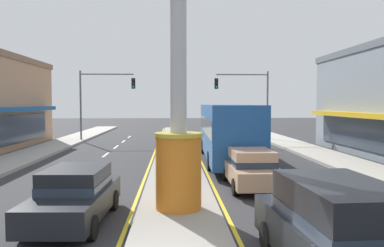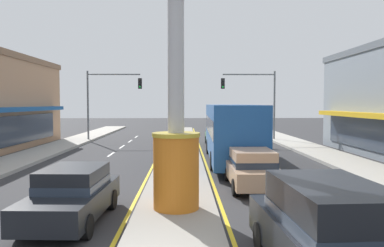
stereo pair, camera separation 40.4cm
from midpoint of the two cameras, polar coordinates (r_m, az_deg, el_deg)
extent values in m
cube|color=gray|center=(25.02, -2.91, -4.48)|extent=(2.52, 52.00, 0.14)
cube|color=#ADA89E|center=(24.84, -24.85, -4.77)|extent=(2.78, 60.00, 0.18)
cube|color=#ADA89E|center=(24.81, 19.05, -4.67)|extent=(2.78, 60.00, 0.18)
cube|color=silver|center=(12.93, -24.16, -12.20)|extent=(0.14, 2.20, 0.01)
cube|color=silver|center=(16.99, -18.70, -8.46)|extent=(0.14, 2.20, 0.01)
cube|color=silver|center=(21.19, -15.43, -6.14)|extent=(0.14, 2.20, 0.01)
cube|color=silver|center=(25.45, -13.26, -4.58)|extent=(0.14, 2.20, 0.01)
cube|color=silver|center=(29.76, -11.72, -3.47)|extent=(0.14, 2.20, 0.01)
cube|color=silver|center=(34.09, -10.58, -2.64)|extent=(0.14, 2.20, 0.01)
cube|color=silver|center=(38.43, -9.69, -2.00)|extent=(0.14, 2.20, 0.01)
cube|color=silver|center=(12.89, 18.19, -12.12)|extent=(0.14, 2.20, 0.01)
cube|color=silver|center=(16.96, 12.80, -8.39)|extent=(0.14, 2.20, 0.01)
cube|color=silver|center=(21.16, 9.58, -6.08)|extent=(0.14, 2.20, 0.01)
cube|color=silver|center=(25.43, 7.45, -4.53)|extent=(0.14, 2.20, 0.01)
cube|color=silver|center=(29.74, 5.94, -3.43)|extent=(0.14, 2.20, 0.01)
cube|color=silver|center=(34.07, 4.81, -2.60)|extent=(0.14, 2.20, 0.01)
cube|color=silver|center=(38.42, 3.94, -1.96)|extent=(0.14, 2.20, 0.01)
cube|color=yellow|center=(25.07, -6.21, -4.64)|extent=(0.12, 52.00, 0.01)
cube|color=yellow|center=(25.07, 0.39, -4.62)|extent=(0.12, 52.00, 0.01)
cylinder|color=orange|center=(11.64, -3.03, -7.38)|extent=(1.39, 1.39, 2.19)
cylinder|color=gold|center=(11.49, -3.05, -1.70)|extent=(1.46, 1.46, 0.12)
cylinder|color=#B7B7BC|center=(11.52, -3.08, 9.45)|extent=(0.50, 0.50, 4.59)
cube|color=gold|center=(23.58, 25.11, 1.04)|extent=(0.90, 16.53, 0.30)
cube|color=#283342|center=(23.83, 25.92, -1.70)|extent=(0.08, 15.94, 2.00)
cylinder|color=slate|center=(34.71, -16.68, 2.50)|extent=(0.16, 0.16, 6.20)
cylinder|color=slate|center=(34.33, -12.97, 7.23)|extent=(4.62, 0.12, 0.12)
cube|color=black|center=(33.79, -9.12, 5.96)|extent=(0.32, 0.24, 0.92)
sphere|color=black|center=(33.67, -9.15, 6.48)|extent=(0.17, 0.17, 0.17)
sphere|color=black|center=(33.65, -9.15, 5.97)|extent=(0.17, 0.17, 0.17)
sphere|color=#19D83F|center=(33.64, -9.15, 5.46)|extent=(0.17, 0.17, 0.17)
cylinder|color=slate|center=(34.60, 10.93, 2.58)|extent=(0.16, 0.16, 6.20)
cylinder|color=slate|center=(34.22, 7.18, 7.29)|extent=(4.62, 0.12, 0.12)
cube|color=black|center=(33.69, 3.33, 6.00)|extent=(0.32, 0.24, 0.92)
sphere|color=black|center=(33.56, 3.35, 6.52)|extent=(0.17, 0.17, 0.17)
sphere|color=black|center=(33.55, 3.35, 6.01)|extent=(0.17, 0.17, 0.17)
sphere|color=#19D83F|center=(33.53, 3.35, 5.50)|extent=(0.17, 0.17, 0.17)
cube|color=black|center=(11.33, -18.21, -11.12)|extent=(1.95, 4.37, 0.66)
cube|color=black|center=(11.35, -18.00, -7.83)|extent=(1.64, 2.22, 0.60)
cube|color=#283342|center=(11.39, -17.98, -8.72)|extent=(1.68, 2.24, 0.24)
cylinder|color=black|center=(9.95, -16.04, -14.82)|extent=(0.25, 0.63, 0.62)
cylinder|color=black|center=(10.49, -24.84, -14.04)|extent=(0.25, 0.63, 0.62)
cylinder|color=black|center=(12.44, -12.64, -11.14)|extent=(0.25, 0.63, 0.62)
cylinder|color=black|center=(12.88, -19.82, -10.76)|extent=(0.25, 0.63, 0.62)
cube|color=#14562D|center=(30.47, 2.59, -2.13)|extent=(1.77, 4.30, 0.66)
cube|color=#14562D|center=(30.25, 2.62, -0.97)|extent=(1.55, 2.15, 0.60)
cube|color=#283342|center=(30.26, 2.62, -1.31)|extent=(1.59, 2.17, 0.24)
cylinder|color=black|center=(31.75, 0.90, -2.45)|extent=(0.22, 0.62, 0.62)
cylinder|color=black|center=(31.90, 3.80, -2.43)|extent=(0.22, 0.62, 0.62)
cylinder|color=black|center=(29.11, 1.25, -2.95)|extent=(0.22, 0.62, 0.62)
cylinder|color=black|center=(29.27, 4.42, -2.92)|extent=(0.22, 0.62, 0.62)
cube|color=black|center=(7.96, 19.25, -16.52)|extent=(2.11, 4.68, 0.80)
cube|color=black|center=(7.57, 19.95, -11.22)|extent=(1.80, 2.93, 0.80)
cube|color=#283342|center=(7.64, 19.92, -13.26)|extent=(1.84, 2.96, 0.24)
cylinder|color=black|center=(9.06, 10.00, -16.37)|extent=(0.25, 0.69, 0.68)
cylinder|color=black|center=(9.65, 20.43, -15.28)|extent=(0.25, 0.69, 0.68)
cube|color=#1E5199|center=(21.84, 4.72, -1.00)|extent=(2.82, 11.27, 2.90)
cube|color=#283342|center=(21.82, 4.72, -0.21)|extent=(2.84, 11.04, 0.90)
cube|color=#283342|center=(27.35, 3.53, 0.34)|extent=(2.30, 0.15, 1.40)
cube|color=black|center=(27.32, 3.54, 2.44)|extent=(1.75, 0.13, 0.30)
cylinder|color=black|center=(25.32, 1.31, -3.46)|extent=(0.31, 0.97, 0.96)
cylinder|color=black|center=(25.53, 6.48, -3.42)|extent=(0.31, 0.97, 0.96)
cylinder|color=black|center=(19.00, 2.14, -5.63)|extent=(0.31, 0.97, 0.96)
cylinder|color=black|center=(19.27, 9.02, -5.54)|extent=(0.31, 0.97, 0.96)
cube|color=tan|center=(15.38, 8.02, -7.26)|extent=(1.78, 4.31, 0.66)
cube|color=tan|center=(15.11, 8.15, -5.03)|extent=(1.56, 2.16, 0.60)
cube|color=#283342|center=(15.14, 8.15, -5.70)|extent=(1.59, 2.18, 0.24)
cylinder|color=black|center=(16.60, 4.39, -7.49)|extent=(0.22, 0.62, 0.62)
cylinder|color=black|center=(16.87, 9.90, -7.36)|extent=(0.22, 0.62, 0.62)
cylinder|color=black|center=(14.01, 5.72, -9.47)|extent=(0.22, 0.62, 0.62)
cylinder|color=black|center=(14.33, 12.22, -9.24)|extent=(0.22, 0.62, 0.62)
camera|label=1|loc=(0.20, -90.83, -0.04)|focal=35.55mm
camera|label=2|loc=(0.20, 89.17, 0.04)|focal=35.55mm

